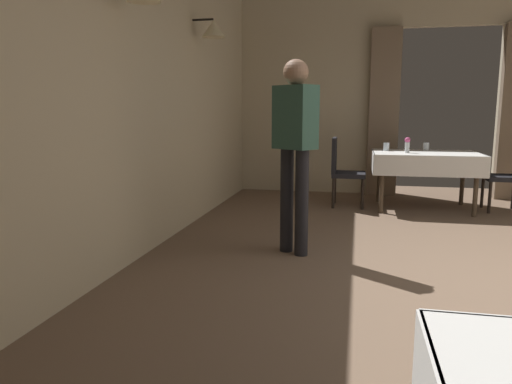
{
  "coord_description": "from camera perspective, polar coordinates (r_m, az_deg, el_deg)",
  "views": [
    {
      "loc": [
        -1.29,
        -3.55,
        1.28
      ],
      "look_at": [
        -2.11,
        0.37,
        0.61
      ],
      "focal_mm": 33.8,
      "sensor_mm": 36.0,
      "label": 1
    }
  ],
  "objects": [
    {
      "name": "chair_mid_left",
      "position": [
        6.61,
        10.22,
        2.76
      ],
      "size": [
        0.44,
        0.44,
        0.93
      ],
      "color": "black",
      "rests_on": "ground"
    },
    {
      "name": "glass_mid_c",
      "position": [
        6.76,
        15.17,
        5.19
      ],
      "size": [
        0.08,
        0.08,
        0.11
      ],
      "primitive_type": "cylinder",
      "color": "silver",
      "rests_on": "dining_table_mid"
    },
    {
      "name": "wall_back",
      "position": [
        7.84,
        21.77,
        10.59
      ],
      "size": [
        6.4,
        0.27,
        3.0
      ],
      "color": "beige",
      "rests_on": "ground"
    },
    {
      "name": "person_waiter_by_doorway",
      "position": [
        4.27,
        4.63,
        6.09
      ],
      "size": [
        0.42,
        0.39,
        1.72
      ],
      "color": "black",
      "rests_on": "ground"
    },
    {
      "name": "chair_mid_right",
      "position": [
        6.96,
        27.92,
        2.14
      ],
      "size": [
        0.44,
        0.44,
        0.93
      ],
      "color": "black",
      "rests_on": "ground"
    },
    {
      "name": "wall_left",
      "position": [
        4.03,
        -16.75,
        12.41
      ],
      "size": [
        0.49,
        8.4,
        3.0
      ],
      "color": "beige",
      "rests_on": "ground"
    },
    {
      "name": "dining_table_mid",
      "position": [
        6.68,
        19.39,
        3.69
      ],
      "size": [
        1.35,
        1.02,
        0.75
      ],
      "color": "#4C3D2D",
      "rests_on": "ground"
    },
    {
      "name": "glass_mid_b",
      "position": [
        6.99,
        19.47,
        5.1
      ],
      "size": [
        0.08,
        0.08,
        0.11
      ],
      "primitive_type": "cylinder",
      "color": "silver",
      "rests_on": "dining_table_mid"
    },
    {
      "name": "flower_vase_mid",
      "position": [
        6.5,
        17.47,
        5.39
      ],
      "size": [
        0.07,
        0.07,
        0.2
      ],
      "color": "silver",
      "rests_on": "dining_table_mid"
    }
  ]
}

